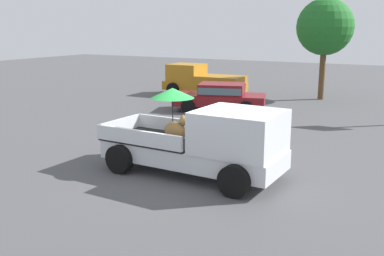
{
  "coord_description": "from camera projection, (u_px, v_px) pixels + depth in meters",
  "views": [
    {
      "loc": [
        5.61,
        -10.25,
        3.97
      ],
      "look_at": [
        -0.4,
        0.74,
        1.1
      ],
      "focal_mm": 41.45,
      "sensor_mm": 36.0,
      "label": 1
    }
  ],
  "objects": [
    {
      "name": "parked_sedan_near",
      "position": [
        220.0,
        96.0,
        21.21
      ],
      "size": [
        4.63,
        2.94,
        1.33
      ],
      "rotation": [
        0.0,
        0.0,
        3.44
      ],
      "color": "black",
      "rests_on": "ground"
    },
    {
      "name": "pickup_truck_red",
      "position": [
        201.0,
        80.0,
        26.09
      ],
      "size": [
        4.81,
        2.19,
        1.8
      ],
      "rotation": [
        0.0,
        0.0,
        3.15
      ],
      "color": "black",
      "rests_on": "ground"
    },
    {
      "name": "tree_by_lot",
      "position": [
        325.0,
        27.0,
        23.92
      ],
      "size": [
        3.07,
        3.07,
        5.49
      ],
      "color": "brown",
      "rests_on": "ground"
    },
    {
      "name": "ground_plane",
      "position": [
        192.0,
        173.0,
        12.27
      ],
      "size": [
        80.0,
        80.0,
        0.0
      ],
      "primitive_type": "plane",
      "color": "#4C4C4F"
    },
    {
      "name": "pickup_truck_main",
      "position": [
        207.0,
        142.0,
        11.83
      ],
      "size": [
        5.11,
        2.39,
        2.31
      ],
      "rotation": [
        0.0,
        0.0,
        -0.04
      ],
      "color": "black",
      "rests_on": "ground"
    }
  ]
}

